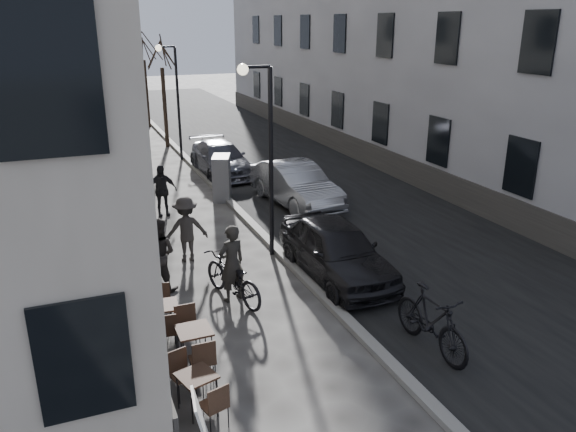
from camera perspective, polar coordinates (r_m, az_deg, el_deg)
ground at (r=10.71m, az=10.00°, el=-15.62°), size 120.00×120.00×0.00m
road at (r=25.65m, az=-1.34°, el=5.57°), size 7.30×60.00×0.00m
kerb at (r=24.64m, az=-9.34°, el=4.88°), size 0.25×60.00×0.12m
streetlamp_near at (r=14.45m, az=-2.42°, el=7.62°), size 0.90×0.28×5.09m
streetlamp_far at (r=25.94m, az=-11.55°, el=12.44°), size 0.90×0.28×5.09m
tree_near at (r=28.78m, az=-12.79°, el=16.00°), size 2.40×2.40×5.70m
tree_far at (r=34.71m, az=-14.54°, el=16.35°), size 2.40×2.40×5.70m
bistro_set_a at (r=9.64m, az=-9.21°, el=-16.94°), size 0.76×1.42×0.81m
bistro_set_b at (r=10.70m, az=-9.46°, el=-12.66°), size 0.63×1.52×0.90m
bistro_set_c at (r=11.70m, az=-12.51°, el=-10.01°), size 0.64×1.48×0.86m
utility_cabinet at (r=20.08m, az=-6.75°, el=3.88°), size 0.91×1.19×1.58m
bicycle at (r=12.86m, az=-5.68°, el=-6.24°), size 1.34×2.24×1.11m
cyclist_rider at (r=12.71m, az=-5.73°, el=-4.80°), size 0.76×0.62×1.82m
pedestrian_near at (r=13.49m, az=-13.05°, el=-3.82°), size 1.10×1.04×1.79m
pedestrian_mid at (r=14.98m, az=-10.31°, el=-1.32°), size 1.16×0.69×1.77m
pedestrian_far at (r=18.67m, az=-12.74°, el=2.54°), size 1.01×0.44×1.70m
car_near at (r=13.93m, az=4.93°, el=-3.42°), size 1.74×4.23×1.44m
car_mid at (r=19.38m, az=0.77°, el=3.24°), size 1.98×4.54×1.45m
car_far at (r=23.53m, az=-6.84°, el=5.81°), size 1.95×4.54×1.30m
moped at (r=11.26m, az=14.37°, el=-10.25°), size 0.71×2.16×1.28m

